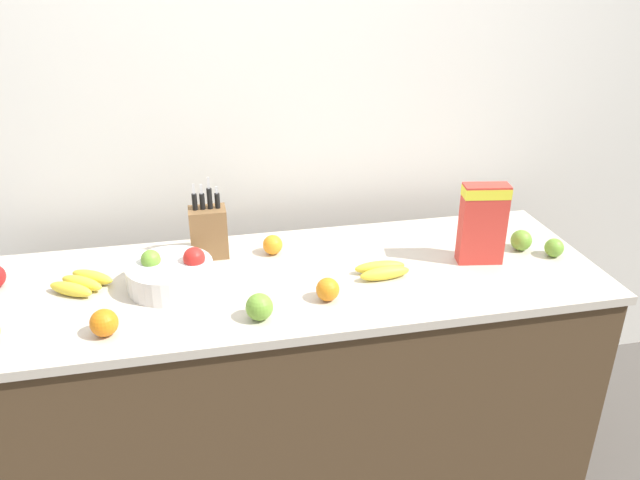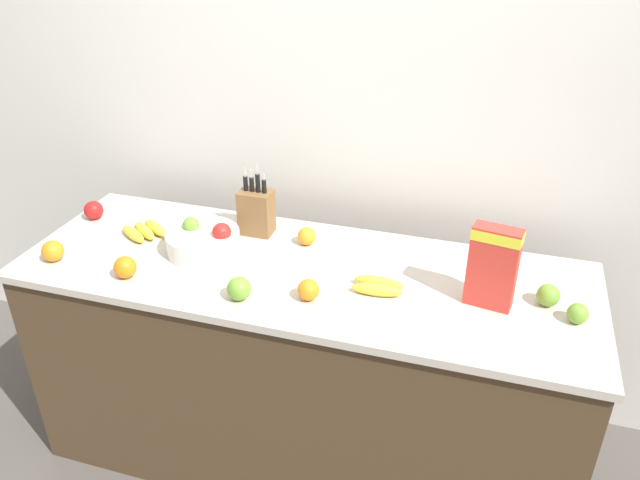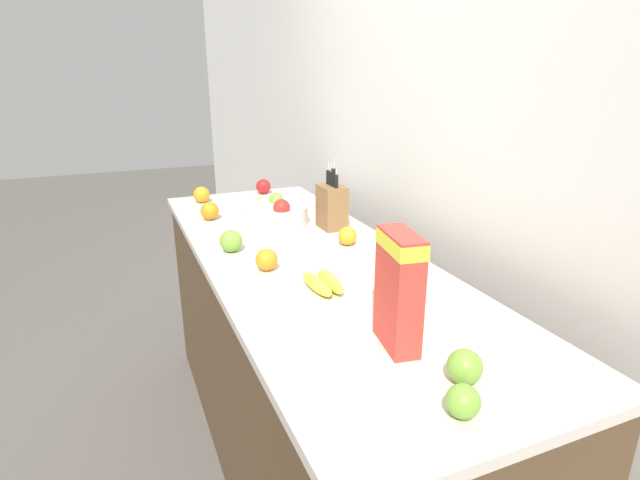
{
  "view_description": "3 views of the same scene",
  "coord_description": "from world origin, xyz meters",
  "views": [
    {
      "loc": [
        -0.29,
        -1.82,
        1.93
      ],
      "look_at": [
        0.09,
        -0.0,
        1.05
      ],
      "focal_mm": 35.0,
      "sensor_mm": 36.0,
      "label": 1
    },
    {
      "loc": [
        0.63,
        -1.83,
        2.12
      ],
      "look_at": [
        0.06,
        0.02,
        1.04
      ],
      "focal_mm": 35.0,
      "sensor_mm": 36.0,
      "label": 2
    },
    {
      "loc": [
        1.57,
        -0.61,
        1.56
      ],
      "look_at": [
        -0.02,
        0.06,
        0.97
      ],
      "focal_mm": 28.0,
      "sensor_mm": 36.0,
      "label": 3
    }
  ],
  "objects": [
    {
      "name": "ground_plane",
      "position": [
        0.0,
        0.0,
        0.0
      ],
      "size": [
        14.0,
        14.0,
        0.0
      ],
      "primitive_type": "plane",
      "color": "#514C47"
    },
    {
      "name": "wall_back",
      "position": [
        0.0,
        0.58,
        1.3
      ],
      "size": [
        9.0,
        0.06,
        2.6
      ],
      "color": "silver",
      "rests_on": "ground_plane"
    },
    {
      "name": "counter",
      "position": [
        0.0,
        0.0,
        0.46
      ],
      "size": [
        2.1,
        0.73,
        0.92
      ],
      "color": "#4C3823",
      "rests_on": "ground_plane"
    },
    {
      "name": "knife_block",
      "position": [
        -0.26,
        0.21,
        1.02
      ],
      "size": [
        0.13,
        0.09,
        0.3
      ],
      "color": "brown",
      "rests_on": "counter"
    },
    {
      "name": "cereal_box",
      "position": [
        0.66,
        -0.03,
        1.08
      ],
      "size": [
        0.16,
        0.09,
        0.29
      ],
      "rotation": [
        0.0,
        0.0,
        -0.17
      ],
      "color": "red",
      "rests_on": "counter"
    },
    {
      "name": "fruit_bowl",
      "position": [
        -0.4,
        0.01,
        0.97
      ],
      "size": [
        0.28,
        0.28,
        0.13
      ],
      "color": "silver",
      "rests_on": "counter"
    },
    {
      "name": "banana_bunch_left",
      "position": [
        -0.68,
        0.06,
        0.95
      ],
      "size": [
        0.21,
        0.19,
        0.04
      ],
      "rotation": [
        0.0,
        0.0,
        2.46
      ],
      "color": "yellow",
      "rests_on": "counter"
    },
    {
      "name": "banana_bunch_right",
      "position": [
        0.3,
        -0.06,
        0.95
      ],
      "size": [
        0.18,
        0.1,
        0.04
      ],
      "rotation": [
        0.0,
        0.0,
        0.07
      ],
      "color": "yellow",
      "rests_on": "counter"
    },
    {
      "name": "apple_by_knife_block",
      "position": [
        -0.96,
        0.13,
        0.96
      ],
      "size": [
        0.08,
        0.08,
        0.08
      ],
      "primitive_type": "sphere",
      "color": "red",
      "rests_on": "counter"
    },
    {
      "name": "apple_front",
      "position": [
        0.85,
        0.02,
        0.96
      ],
      "size": [
        0.08,
        0.08,
        0.08
      ],
      "primitive_type": "sphere",
      "color": "#6B9E33",
      "rests_on": "counter"
    },
    {
      "name": "apple_near_bananas",
      "position": [
        -0.14,
        -0.24,
        0.97
      ],
      "size": [
        0.08,
        0.08,
        0.08
      ],
      "primitive_type": "sphere",
      "color": "#6B9E33",
      "rests_on": "counter"
    },
    {
      "name": "apple_middle",
      "position": [
        0.94,
        -0.05,
        0.96
      ],
      "size": [
        0.07,
        0.07,
        0.07
      ],
      "primitive_type": "sphere",
      "color": "#6B9E33",
      "rests_on": "counter"
    },
    {
      "name": "orange_front_right",
      "position": [
        0.08,
        -0.18,
        0.96
      ],
      "size": [
        0.07,
        0.07,
        0.07
      ],
      "primitive_type": "sphere",
      "color": "orange",
      "rests_on": "counter"
    },
    {
      "name": "orange_front_center",
      "position": [
        -0.9,
        -0.21,
        0.96
      ],
      "size": [
        0.08,
        0.08,
        0.08
      ],
      "primitive_type": "sphere",
      "color": "orange",
      "rests_on": "counter"
    },
    {
      "name": "orange_mid_left",
      "position": [
        -0.58,
        -0.23,
        0.96
      ],
      "size": [
        0.08,
        0.08,
        0.08
      ],
      "primitive_type": "sphere",
      "color": "orange",
      "rests_on": "counter"
    },
    {
      "name": "orange_by_cereal",
      "position": [
        -0.04,
        0.18,
        0.96
      ],
      "size": [
        0.07,
        0.07,
        0.07
      ],
      "primitive_type": "sphere",
      "color": "orange",
      "rests_on": "counter"
    }
  ]
}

